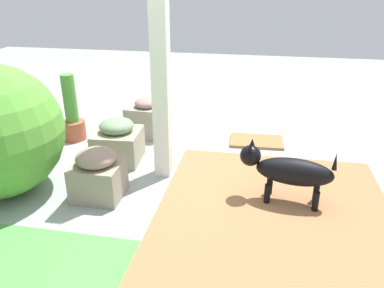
# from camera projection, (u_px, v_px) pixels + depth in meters

# --- Properties ---
(ground_plane) EXTENTS (12.00, 12.00, 0.00)m
(ground_plane) POSITION_uv_depth(u_px,v_px,m) (191.00, 175.00, 3.51)
(ground_plane) COLOR #949D99
(brick_path) EXTENTS (1.80, 2.40, 0.02)m
(brick_path) POSITION_uv_depth(u_px,v_px,m) (274.00, 227.00, 2.77)
(brick_path) COLOR #9E6A42
(brick_path) RESTS_ON ground
(porch_pillar) EXTENTS (0.14, 0.14, 2.54)m
(porch_pillar) POSITION_uv_depth(u_px,v_px,m) (159.00, 33.00, 3.04)
(porch_pillar) COLOR white
(porch_pillar) RESTS_ON ground
(stone_planter_nearest) EXTENTS (0.45, 0.35, 0.44)m
(stone_planter_nearest) POSITION_uv_depth(u_px,v_px,m) (147.00, 119.00, 4.32)
(stone_planter_nearest) COLOR gray
(stone_planter_nearest) RESTS_ON ground
(stone_planter_near) EXTENTS (0.46, 0.46, 0.44)m
(stone_planter_near) POSITION_uv_depth(u_px,v_px,m) (118.00, 142.00, 3.73)
(stone_planter_near) COLOR #9D967B
(stone_planter_near) RESTS_ON ground
(stone_planter_mid) EXTENTS (0.39, 0.37, 0.43)m
(stone_planter_mid) POSITION_uv_depth(u_px,v_px,m) (98.00, 174.00, 3.10)
(stone_planter_mid) COLOR gray
(stone_planter_mid) RESTS_ON ground
(terracotta_pot_tall) EXTENTS (0.26, 0.26, 0.74)m
(terracotta_pot_tall) POSITION_uv_depth(u_px,v_px,m) (72.00, 117.00, 4.19)
(terracotta_pot_tall) COLOR #AB5038
(terracotta_pot_tall) RESTS_ON ground
(terracotta_pot_spiky) EXTENTS (0.21, 0.21, 0.67)m
(terracotta_pot_spiky) POSITION_uv_depth(u_px,v_px,m) (24.00, 121.00, 3.93)
(terracotta_pot_spiky) COLOR #9A603A
(terracotta_pot_spiky) RESTS_ON ground
(terracotta_pot_broad) EXTENTS (0.31, 0.31, 0.44)m
(terracotta_pot_broad) POSITION_uv_depth(u_px,v_px,m) (37.00, 108.00, 4.51)
(terracotta_pot_broad) COLOR #B15E3E
(terracotta_pot_broad) RESTS_ON ground
(dog) EXTENTS (0.74, 0.27, 0.51)m
(dog) POSITION_uv_depth(u_px,v_px,m) (287.00, 170.00, 2.98)
(dog) COLOR black
(dog) RESTS_ON ground
(doormat) EXTENTS (0.59, 0.39, 0.03)m
(doormat) POSITION_uv_depth(u_px,v_px,m) (256.00, 141.00, 4.20)
(doormat) COLOR olive
(doormat) RESTS_ON ground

